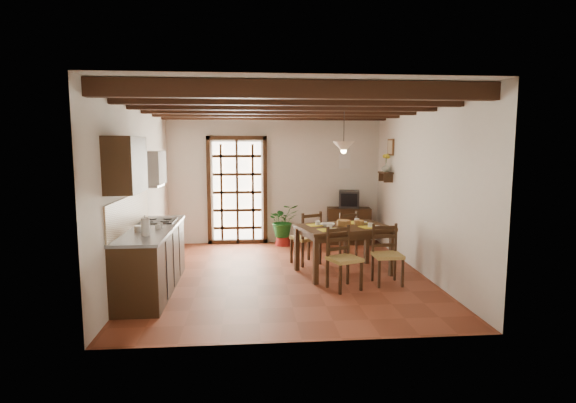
{
  "coord_description": "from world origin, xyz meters",
  "views": [
    {
      "loc": [
        -0.54,
        -7.04,
        2.1
      ],
      "look_at": [
        0.1,
        0.4,
        1.15
      ],
      "focal_mm": 28.0,
      "sensor_mm": 36.0,
      "label": 1
    }
  ],
  "objects": [
    {
      "name": "shelf_vase",
      "position": [
        2.14,
        1.6,
        1.65
      ],
      "size": [
        0.15,
        0.15,
        0.15
      ],
      "primitive_type": "imported",
      "color": "#B2BFB2",
      "rests_on": "wall_shelf"
    },
    {
      "name": "upper_cabinet",
      "position": [
        -2.08,
        -1.3,
        1.85
      ],
      "size": [
        0.35,
        0.8,
        0.7
      ],
      "primitive_type": "cube",
      "color": "black",
      "rests_on": "room_shell"
    },
    {
      "name": "fuse_box",
      "position": [
        1.5,
        2.48,
        1.75
      ],
      "size": [
        0.25,
        0.03,
        0.32
      ],
      "primitive_type": "cube",
      "color": "white",
      "rests_on": "room_shell"
    },
    {
      "name": "ceiling_beams",
      "position": [
        0.0,
        0.0,
        2.69
      ],
      "size": [
        4.5,
        4.34,
        0.2
      ],
      "color": "black",
      "rests_on": "room_shell"
    },
    {
      "name": "plant_pot",
      "position": [
        0.15,
        2.18,
        0.11
      ],
      "size": [
        0.35,
        0.35,
        0.22
      ],
      "primitive_type": "cone",
      "color": "maroon",
      "rests_on": "ground_plane"
    },
    {
      "name": "dining_table",
      "position": [
        0.98,
        0.03,
        0.68
      ],
      "size": [
        1.63,
        1.26,
        0.78
      ],
      "rotation": [
        0.0,
        0.0,
        0.26
      ],
      "color": "#362111",
      "rests_on": "ground_plane"
    },
    {
      "name": "chair_near_left",
      "position": [
        0.81,
        -0.78,
        0.29
      ],
      "size": [
        0.54,
        0.53,
        0.91
      ],
      "rotation": [
        0.0,
        0.0,
        0.39
      ],
      "color": "#AD8F4A",
      "rests_on": "ground_plane"
    },
    {
      "name": "counter_items",
      "position": [
        -1.95,
        -0.51,
        0.96
      ],
      "size": [
        0.5,
        1.43,
        0.25
      ],
      "color": "black",
      "rests_on": "kitchen_counter"
    },
    {
      "name": "pendant_lamp",
      "position": [
        0.98,
        0.13,
        2.08
      ],
      "size": [
        0.36,
        0.36,
        0.84
      ],
      "color": "black",
      "rests_on": "room_shell"
    },
    {
      "name": "framed_picture",
      "position": [
        2.22,
        1.6,
        2.05
      ],
      "size": [
        0.03,
        0.32,
        0.32
      ],
      "color": "brown",
      "rests_on": "room_shell"
    },
    {
      "name": "ground_plane",
      "position": [
        0.0,
        0.0,
        0.0
      ],
      "size": [
        5.0,
        5.0,
        0.0
      ],
      "primitive_type": "plane",
      "color": "brown"
    },
    {
      "name": "crt_tv",
      "position": [
        1.55,
        2.22,
        0.96
      ],
      "size": [
        0.49,
        0.47,
        0.36
      ],
      "rotation": [
        0.0,
        0.0,
        -0.22
      ],
      "color": "black",
      "rests_on": "sideboard"
    },
    {
      "name": "wall_shelf",
      "position": [
        2.14,
        1.6,
        1.51
      ],
      "size": [
        0.2,
        0.42,
        0.2
      ],
      "color": "black",
      "rests_on": "room_shell"
    },
    {
      "name": "sideboard",
      "position": [
        1.55,
        2.23,
        0.38
      ],
      "size": [
        0.94,
        0.51,
        0.77
      ],
      "primitive_type": "cube",
      "rotation": [
        0.0,
        0.0,
        -0.11
      ],
      "color": "black",
      "rests_on": "ground_plane"
    },
    {
      "name": "chair_near_right",
      "position": [
        1.52,
        -0.59,
        0.28
      ],
      "size": [
        0.42,
        0.4,
        0.9
      ],
      "rotation": [
        0.0,
        0.0,
        0.02
      ],
      "color": "#AD8F4A",
      "rests_on": "ground_plane"
    },
    {
      "name": "shelf_flowers",
      "position": [
        2.14,
        1.6,
        1.86
      ],
      "size": [
        0.14,
        0.14,
        0.36
      ],
      "color": "gold",
      "rests_on": "shelf_vase"
    },
    {
      "name": "range_hood",
      "position": [
        -2.05,
        -0.05,
        1.73
      ],
      "size": [
        0.38,
        0.6,
        0.54
      ],
      "color": "white",
      "rests_on": "room_shell"
    },
    {
      "name": "table_setting",
      "position": [
        0.98,
        0.03,
        0.85
      ],
      "size": [
        1.05,
        0.7,
        0.1
      ],
      "rotation": [
        0.0,
        0.0,
        0.26
      ],
      "color": "gold",
      "rests_on": "dining_table"
    },
    {
      "name": "kitchen_counter",
      "position": [
        -1.96,
        -0.6,
        0.47
      ],
      "size": [
        0.64,
        2.25,
        1.38
      ],
      "color": "black",
      "rests_on": "ground_plane"
    },
    {
      "name": "chair_far_left",
      "position": [
        0.44,
        0.66,
        0.3
      ],
      "size": [
        0.58,
        0.57,
        0.94
      ],
      "rotation": [
        0.0,
        0.0,
        3.62
      ],
      "color": "#AD8F4A",
      "rests_on": "ground_plane"
    },
    {
      "name": "french_door",
      "position": [
        -0.8,
        2.45,
        1.18
      ],
      "size": [
        1.26,
        0.11,
        2.32
      ],
      "color": "white",
      "rests_on": "ground_plane"
    },
    {
      "name": "room_shell",
      "position": [
        0.0,
        0.0,
        1.82
      ],
      "size": [
        4.52,
        5.02,
        2.81
      ],
      "color": "silver",
      "rests_on": "ground_plane"
    },
    {
      "name": "table_bowl",
      "position": [
        0.72,
        0.02,
        0.81
      ],
      "size": [
        0.22,
        0.22,
        0.05
      ],
      "primitive_type": "imported",
      "rotation": [
        0.0,
        0.0,
        -0.03
      ],
      "color": "white",
      "rests_on": "dining_table"
    },
    {
      "name": "potted_plant",
      "position": [
        0.15,
        2.18,
        0.57
      ],
      "size": [
        1.88,
        1.71,
        1.8
      ],
      "primitive_type": "imported",
      "rotation": [
        0.0,
        0.0,
        0.23
      ],
      "color": "#144C19",
      "rests_on": "ground_plane"
    },
    {
      "name": "chair_far_right",
      "position": [
        1.14,
        0.84,
        0.29
      ],
      "size": [
        0.55,
        0.54,
        0.91
      ],
      "rotation": [
        0.0,
        0.0,
        3.57
      ],
      "color": "#AD8F4A",
      "rests_on": "ground_plane"
    }
  ]
}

